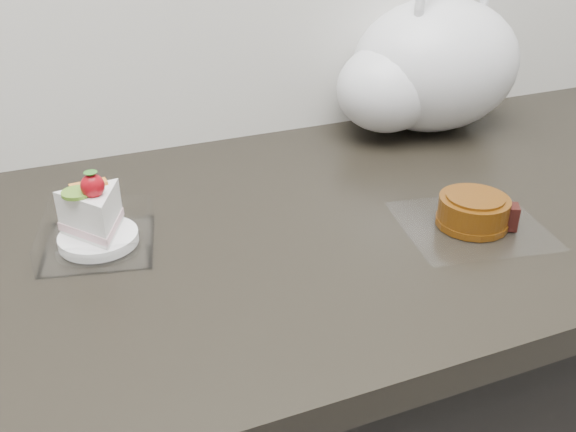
{
  "coord_description": "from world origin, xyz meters",
  "views": [
    {
      "loc": [
        -0.15,
        1.0,
        1.31
      ],
      "look_at": [
        0.11,
        1.63,
        0.94
      ],
      "focal_mm": 40.0,
      "sensor_mm": 36.0,
      "label": 1
    }
  ],
  "objects": [
    {
      "name": "cake_tray",
      "position": [
        -0.11,
        1.72,
        0.93
      ],
      "size": [
        0.16,
        0.16,
        0.1
      ],
      "rotation": [
        0.0,
        0.0,
        -0.22
      ],
      "color": "white",
      "rests_on": "counter"
    },
    {
      "name": "mooncake_wrap",
      "position": [
        0.35,
        1.59,
        0.92
      ],
      "size": [
        0.21,
        0.2,
        0.04
      ],
      "rotation": [
        0.0,
        0.0,
        -0.01
      ],
      "color": "white",
      "rests_on": "counter"
    },
    {
      "name": "plastic_bag",
      "position": [
        0.48,
        1.91,
        1.01
      ],
      "size": [
        0.39,
        0.32,
        0.28
      ],
      "rotation": [
        0.0,
        0.0,
        0.33
      ],
      "color": "silver",
      "rests_on": "counter"
    }
  ]
}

